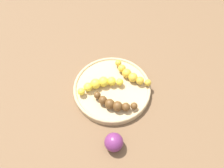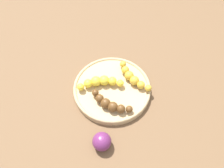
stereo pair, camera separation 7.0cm
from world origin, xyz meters
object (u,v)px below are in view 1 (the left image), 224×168
at_px(banana_yellow, 100,84).
at_px(banana_overripe, 114,104).
at_px(fruit_bowl, 112,88).
at_px(banana_spotted, 131,75).
at_px(plum_purple, 114,142).

distance_m(banana_yellow, banana_overripe, 0.08).
relative_size(fruit_bowl, banana_yellow, 1.76).
xyz_separation_m(fruit_bowl, banana_spotted, (0.07, -0.00, 0.02)).
distance_m(banana_yellow, plum_purple, 0.19).
bearing_deg(plum_purple, fruit_bowl, 57.01).
relative_size(fruit_bowl, banana_overripe, 2.17).
bearing_deg(banana_yellow, banana_overripe, -164.65).
distance_m(banana_overripe, plum_purple, 0.11).
xyz_separation_m(fruit_bowl, plum_purple, (-0.10, -0.15, 0.01)).
xyz_separation_m(banana_yellow, plum_purple, (-0.07, -0.18, -0.01)).
bearing_deg(fruit_bowl, plum_purple, -122.99).
relative_size(banana_overripe, banana_spotted, 0.82).
height_order(banana_yellow, banana_overripe, banana_yellow).
bearing_deg(banana_spotted, banana_overripe, 14.28).
xyz_separation_m(banana_overripe, banana_spotted, (0.10, 0.06, -0.00)).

